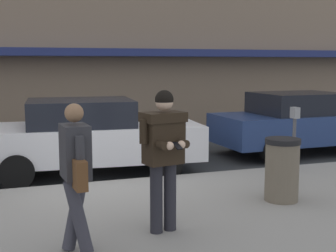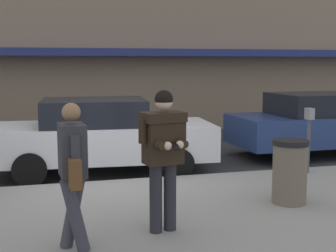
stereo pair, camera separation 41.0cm
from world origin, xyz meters
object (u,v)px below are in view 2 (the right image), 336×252
at_px(man_texting_on_phone, 163,146).
at_px(pedestrian_with_bag, 73,167).
at_px(parked_sedan_mid, 101,135).
at_px(parking_meter, 309,131).
at_px(trash_bin, 290,171).
at_px(parked_sedan_far, 321,124).

height_order(man_texting_on_phone, pedestrian_with_bag, man_texting_on_phone).
height_order(parked_sedan_mid, man_texting_on_phone, man_texting_on_phone).
relative_size(parked_sedan_mid, parking_meter, 3.64).
height_order(man_texting_on_phone, trash_bin, man_texting_on_phone).
xyz_separation_m(parked_sedan_mid, man_texting_on_phone, (0.30, -4.00, 0.46)).
relative_size(parked_sedan_far, pedestrian_with_bag, 2.68).
xyz_separation_m(pedestrian_with_bag, parking_meter, (4.66, 2.71, -0.14)).
xyz_separation_m(parked_sedan_far, pedestrian_with_bag, (-6.28, -4.80, 0.32)).
bearing_deg(pedestrian_with_bag, trash_bin, 16.88).
height_order(parked_sedan_mid, parked_sedan_far, same).
bearing_deg(trash_bin, parked_sedan_far, 51.87).
xyz_separation_m(man_texting_on_phone, parking_meter, (3.52, 2.39, -0.28)).
bearing_deg(man_texting_on_phone, pedestrian_with_bag, -164.63).
relative_size(pedestrian_with_bag, parking_meter, 1.34).
xyz_separation_m(parked_sedan_far, parking_meter, (-1.62, -2.09, 0.18)).
height_order(pedestrian_with_bag, trash_bin, pedestrian_with_bag).
xyz_separation_m(parked_sedan_mid, parking_meter, (3.83, -1.61, 0.18)).
height_order(parked_sedan_mid, trash_bin, parked_sedan_mid).
relative_size(parking_meter, trash_bin, 1.30).
distance_m(man_texting_on_phone, pedestrian_with_bag, 1.18).
bearing_deg(pedestrian_with_bag, man_texting_on_phone, 15.37).
bearing_deg(parking_meter, man_texting_on_phone, -145.80).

